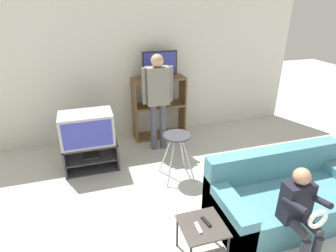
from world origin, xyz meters
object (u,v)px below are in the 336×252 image
Objects in this scene: couch at (285,197)px; folding_stool at (177,142)px; media_shelf at (159,107)px; snack_table at (202,229)px; tv_stand at (91,154)px; person_standing_adult at (158,94)px; television_flat at (160,65)px; remote_control_white at (198,228)px; person_seated_child at (301,209)px; television_main at (87,127)px; remote_control_black at (206,222)px.

folding_stool is at bearing 131.18° from couch.
snack_table is at bearing -96.80° from media_shelf.
person_standing_adult is at bearing 12.37° from tv_stand.
person_standing_adult reaches higher than couch.
television_flat reaches higher than remote_control_white.
person_seated_child reaches higher than tv_stand.
television_main reaches higher than tv_stand.
remote_control_black is 0.94m from person_seated_child.
media_shelf is at bearing 85.05° from folding_stool.
television_main is 0.47× the size of person_standing_adult.
television_flat is 2.97m from couch.
folding_stool is 0.72× the size of person_seated_child.
person_seated_child reaches higher than couch.
snack_table is at bearing -94.68° from person_standing_adult.
person_standing_adult is at bearing -109.79° from television_flat.
remote_control_white is 0.08× the size of couch.
television_flat reaches higher than tv_stand.
remote_control_white is (-0.28, -1.47, -0.16)m from folding_stool.
television_main is 0.42× the size of couch.
media_shelf reaches higher than person_seated_child.
media_shelf is 2.93m from remote_control_white.
television_main reaches higher than remote_control_white.
couch is (2.22, -1.85, 0.04)m from tv_stand.
media_shelf is at bearing 83.20° from snack_table.
remote_control_black is 0.08× the size of couch.
couch reaches higher than remote_control_white.
television_flat is 0.64× the size of person_seated_child.
folding_stool is at bearing -29.81° from tv_stand.
media_shelf is 2.87m from remote_control_black.
media_shelf is at bearing 83.80° from remote_control_white.
person_seated_child is at bearing -66.44° from folding_stool.
tv_stand is at bearing 24.47° from television_main.
snack_table is 0.08m from remote_control_black.
remote_control_white is (-0.43, -2.92, -0.96)m from television_flat.
television_main is at bearing 150.64° from folding_stool.
couch is (1.19, 0.26, -0.17)m from remote_control_black.
media_shelf is 1.17× the size of person_seated_child.
tv_stand is 1.44m from folding_stool.
television_flat is 4.41× the size of remote_control_white.
person_standing_adult is (1.18, 0.26, 0.80)m from tv_stand.
television_main is at bearing -155.53° from tv_stand.
person_seated_child is (1.93, -2.36, 0.36)m from tv_stand.
remote_control_black and remote_control_white have the same top height.
folding_stool is (-0.16, -1.45, -0.80)m from television_flat.
remote_control_white is at bearing -152.38° from snack_table.
television_flat is 0.89× the size of folding_stool.
media_shelf is 1.43m from folding_stool.
snack_table is (-0.34, -2.87, -0.23)m from media_shelf.
couch reaches higher than snack_table.
television_main reaches higher than folding_stool.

